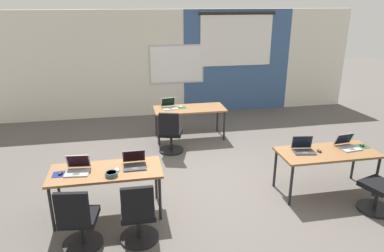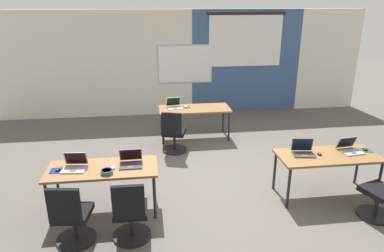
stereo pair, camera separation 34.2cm
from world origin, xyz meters
name	(u,v)px [view 1 (the left image)]	position (x,y,z in m)	size (l,w,h in m)	color
ground_plane	(213,183)	(0.00, 0.00, 0.00)	(24.00, 24.00, 0.00)	#56514C
back_wall_assembly	(178,63)	(0.05, 4.20, 1.41)	(10.00, 0.27, 2.80)	silver
desk_near_left	(106,174)	(-1.75, -0.60, 0.66)	(1.60, 0.70, 0.72)	brown
desk_near_right	(327,155)	(1.75, -0.60, 0.66)	(1.60, 0.70, 0.72)	brown
desk_far_center	(190,111)	(0.00, 2.20, 0.66)	(1.60, 0.70, 0.72)	brown
laptop_far_left	(169,106)	(-0.45, 2.28, 0.77)	(0.37, 0.35, 0.23)	silver
mousepad_far_left	(181,107)	(-0.19, 2.27, 0.72)	(0.22, 0.19, 0.00)	#23512D
mouse_far_left	(181,107)	(-0.19, 2.27, 0.74)	(0.06, 0.10, 0.03)	silver
chair_far_left	(171,136)	(-0.54, 1.45, 0.38)	(0.55, 0.60, 0.92)	black
laptop_near_left_inner	(134,163)	(-1.34, -0.55, 0.77)	(0.33, 0.32, 0.22)	#333338
mouse_near_left_inner	(117,170)	(-1.59, -0.65, 0.74)	(0.07, 0.11, 0.03)	silver
chair_near_left_inner	(138,218)	(-1.34, -1.37, 0.38)	(0.52, 0.54, 0.92)	black
laptop_near_right_end	(348,145)	(2.16, -0.52, 0.77)	(0.37, 0.36, 0.22)	#9E9EA3
mousepad_near_right_end	(362,146)	(2.43, -0.52, 0.72)	(0.22, 0.19, 0.00)	#23512D
mouse_near_right_end	(362,145)	(2.43, -0.52, 0.74)	(0.08, 0.11, 0.03)	black
chair_near_right_end	(383,190)	(2.25, -1.35, 0.38)	(0.55, 0.61, 0.92)	black
laptop_near_right_inner	(303,148)	(1.36, -0.52, 0.77)	(0.37, 0.32, 0.24)	#333338
mouse_near_right_inner	(319,151)	(1.61, -0.59, 0.74)	(0.07, 0.10, 0.03)	black
laptop_near_left_end	(77,169)	(-2.14, -0.58, 0.77)	(0.36, 0.33, 0.23)	#9E9EA3
mousepad_near_left_end	(61,174)	(-2.37, -0.61, 0.72)	(0.22, 0.19, 0.00)	navy
mouse_near_left_end	(60,173)	(-2.37, -0.61, 0.74)	(0.08, 0.11, 0.03)	black
chair_near_left_end	(79,223)	(-2.08, -1.35, 0.38)	(0.52, 0.57, 0.92)	black
snack_bowl	(111,174)	(-1.66, -0.80, 0.76)	(0.18, 0.18, 0.06)	#3D6070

